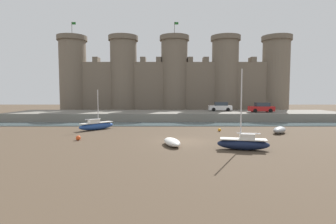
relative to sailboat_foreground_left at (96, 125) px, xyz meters
The scene contains 12 objects.
ground_plane 13.09m from the sailboat_foreground_left, 37.33° to the right, with size 160.00×160.00×0.00m, color #4C3D2D.
water_channel 11.80m from the sailboat_foreground_left, 28.11° to the left, with size 80.00×4.50×0.10m, color slate.
quay_road 16.50m from the sailboat_foreground_left, 50.92° to the left, with size 56.01×10.00×1.39m, color slate.
castle 27.49m from the sailboat_foreground_left, 66.97° to the left, with size 50.34×6.33×19.81m.
sailboat_foreground_left is the anchor object (origin of this frame).
rowboat_midflat_right 22.03m from the sailboat_foreground_left, ahead, with size 2.69×3.08×0.78m.
rowboat_near_channel_left 13.70m from the sailboat_foreground_left, 46.88° to the right, with size 1.97×3.34×0.65m.
sailboat_near_channel_right 19.13m from the sailboat_foreground_left, 37.56° to the right, with size 4.30×1.96×6.57m.
mooring_buoy_near_channel 7.36m from the sailboat_foreground_left, 88.36° to the right, with size 0.47×0.47×0.47m, color #E04C1E.
mooring_buoy_off_centre 15.30m from the sailboat_foreground_left, ahead, with size 0.39×0.39×0.39m, color orange.
car_quay_west 23.44m from the sailboat_foreground_left, 37.94° to the left, with size 4.14×1.96×1.62m.
car_quay_centre_east 27.37m from the sailboat_foreground_left, 24.69° to the left, with size 4.14×1.96×1.62m.
Camera 1 is at (-1.38, -24.80, 4.63)m, focal length 28.00 mm.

